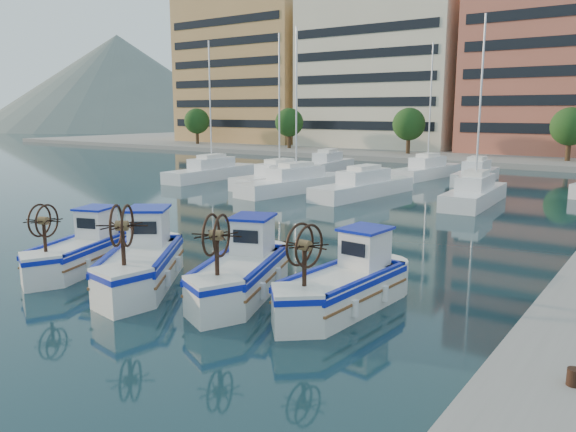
# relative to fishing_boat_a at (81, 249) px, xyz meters

# --- Properties ---
(ground) EXTENTS (300.00, 300.00, 0.00)m
(ground) POSITION_rel_fishing_boat_a_xyz_m (3.80, -0.03, -0.76)
(ground) COLOR #18363F
(ground) RESTS_ON ground
(hill_west) EXTENTS (180.00, 180.00, 60.00)m
(hill_west) POSITION_rel_fishing_boat_a_xyz_m (-136.20, 109.97, -0.76)
(hill_west) COLOR slate
(hill_west) RESTS_ON ground
(yacht_marina) EXTENTS (40.39, 23.71, 11.50)m
(yacht_marina) POSITION_rel_fishing_boat_a_xyz_m (0.54, 28.06, -0.23)
(yacht_marina) COLOR white
(yacht_marina) RESTS_ON ground
(fishing_boat_a) EXTENTS (3.11, 4.57, 2.76)m
(fishing_boat_a) POSITION_rel_fishing_boat_a_xyz_m (0.00, 0.00, 0.00)
(fishing_boat_a) COLOR white
(fishing_boat_a) RESTS_ON ground
(fishing_boat_b) EXTENTS (4.43, 5.03, 3.11)m
(fishing_boat_b) POSITION_rel_fishing_boat_a_xyz_m (3.32, 0.05, 0.10)
(fishing_boat_b) COLOR white
(fishing_boat_b) RESTS_ON ground
(fishing_boat_c) EXTENTS (3.42, 4.96, 2.99)m
(fishing_boat_c) POSITION_rel_fishing_boat_a_xyz_m (6.73, 1.21, 0.06)
(fishing_boat_c) COLOR white
(fishing_boat_c) RESTS_ON ground
(fishing_boat_d) EXTENTS (2.20, 4.71, 2.89)m
(fishing_boat_d) POSITION_rel_fishing_boat_a_xyz_m (10.09, 1.96, 0.04)
(fishing_boat_d) COLOR white
(fishing_boat_d) RESTS_ON ground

